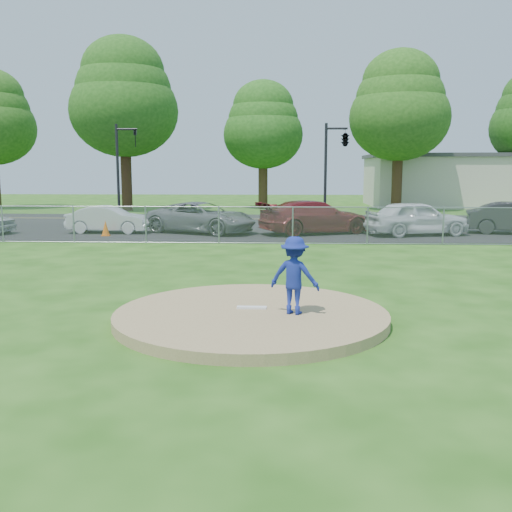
# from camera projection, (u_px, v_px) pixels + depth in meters

# --- Properties ---
(ground) EXTENTS (120.00, 120.00, 0.00)m
(ground) POSITION_uv_depth(u_px,v_px,m) (266.00, 251.00, 21.18)
(ground) COLOR #1E4C10
(ground) RESTS_ON ground
(pitchers_mound) EXTENTS (5.40, 5.40, 0.20)m
(pitchers_mound) POSITION_uv_depth(u_px,v_px,m) (251.00, 316.00, 11.29)
(pitchers_mound) COLOR #937A51
(pitchers_mound) RESTS_ON ground
(pitching_rubber) EXTENTS (0.60, 0.15, 0.04)m
(pitching_rubber) POSITION_uv_depth(u_px,v_px,m) (252.00, 308.00, 11.47)
(pitching_rubber) COLOR white
(pitching_rubber) RESTS_ON pitchers_mound
(chain_link_fence) EXTENTS (40.00, 0.06, 1.50)m
(chain_link_fence) POSITION_uv_depth(u_px,v_px,m) (268.00, 225.00, 23.05)
(chain_link_fence) COLOR gray
(chain_link_fence) RESTS_ON ground
(parking_lot) EXTENTS (50.00, 8.00, 0.01)m
(parking_lot) POSITION_uv_depth(u_px,v_px,m) (270.00, 232.00, 27.60)
(parking_lot) COLOR black
(parking_lot) RESTS_ON ground
(street) EXTENTS (60.00, 7.00, 0.01)m
(street) POSITION_uv_depth(u_px,v_px,m) (273.00, 219.00, 35.01)
(street) COLOR black
(street) RESTS_ON ground
(commercial_building) EXTENTS (16.40, 9.40, 4.30)m
(commercial_building) POSITION_uv_depth(u_px,v_px,m) (467.00, 180.00, 47.75)
(commercial_building) COLOR beige
(commercial_building) RESTS_ON ground
(tree_left) EXTENTS (7.84, 7.84, 12.53)m
(tree_left) POSITION_uv_depth(u_px,v_px,m) (124.00, 97.00, 41.23)
(tree_left) COLOR #331E12
(tree_left) RESTS_ON ground
(tree_center) EXTENTS (6.16, 6.16, 9.84)m
(tree_center) POSITION_uv_depth(u_px,v_px,m) (263.00, 125.00, 43.97)
(tree_center) COLOR #3D2716
(tree_center) RESTS_ON ground
(tree_right) EXTENTS (7.28, 7.28, 11.63)m
(tree_right) POSITION_uv_depth(u_px,v_px,m) (400.00, 105.00, 41.35)
(tree_right) COLOR #382314
(tree_right) RESTS_ON ground
(traffic_signal_left) EXTENTS (1.28, 0.20, 5.60)m
(traffic_signal_left) POSITION_uv_depth(u_px,v_px,m) (122.00, 163.00, 32.95)
(traffic_signal_left) COLOR black
(traffic_signal_left) RESTS_ON ground
(traffic_signal_center) EXTENTS (1.42, 2.48, 5.60)m
(traffic_signal_center) POSITION_uv_depth(u_px,v_px,m) (343.00, 141.00, 32.16)
(traffic_signal_center) COLOR black
(traffic_signal_center) RESTS_ON ground
(pitcher) EXTENTS (1.10, 0.83, 1.50)m
(pitcher) POSITION_uv_depth(u_px,v_px,m) (295.00, 275.00, 10.97)
(pitcher) COLOR navy
(pitcher) RESTS_ON pitchers_mound
(traffic_cone) EXTENTS (0.36, 0.36, 0.71)m
(traffic_cone) POSITION_uv_depth(u_px,v_px,m) (106.00, 228.00, 25.89)
(traffic_cone) COLOR orange
(traffic_cone) RESTS_ON parking_lot
(parked_car_white) EXTENTS (3.90, 1.42, 1.28)m
(parked_car_white) POSITION_uv_depth(u_px,v_px,m) (109.00, 219.00, 27.11)
(parked_car_white) COLOR silver
(parked_car_white) RESTS_ON parking_lot
(parked_car_gray) EXTENTS (5.79, 4.36, 1.46)m
(parked_car_gray) POSITION_uv_depth(u_px,v_px,m) (202.00, 217.00, 27.10)
(parked_car_gray) COLOR slate
(parked_car_gray) RESTS_ON parking_lot
(parked_car_darkred) EXTENTS (5.79, 4.14, 1.56)m
(parked_car_darkred) POSITION_uv_depth(u_px,v_px,m) (315.00, 217.00, 26.76)
(parked_car_darkred) COLOR maroon
(parked_car_darkred) RESTS_ON parking_lot
(parked_car_pearl) EXTENTS (4.99, 3.01, 1.59)m
(parked_car_pearl) POSITION_uv_depth(u_px,v_px,m) (417.00, 218.00, 26.07)
(parked_car_pearl) COLOR silver
(parked_car_pearl) RESTS_ON parking_lot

